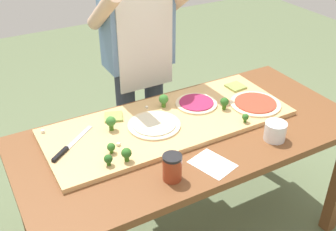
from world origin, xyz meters
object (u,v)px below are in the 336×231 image
at_px(pizza_slice_near_left, 114,117).
at_px(cheese_crumble_c, 147,107).
at_px(broccoli_floret_front_left, 111,147).
at_px(sauce_jar, 172,167).
at_px(broccoli_floret_back_mid, 108,159).
at_px(pizza_whole_beet_magenta, 196,103).
at_px(pizza_whole_tomato_red, 255,104).
at_px(broccoli_floret_back_left, 126,154).
at_px(cheese_crumble_a, 119,144).
at_px(broccoli_floret_center_left, 164,100).
at_px(broccoli_floret_front_mid, 245,117).
at_px(chefs_knife, 67,148).
at_px(prep_table, 189,147).
at_px(pizza_whole_cheese_artichoke, 154,125).
at_px(pizza_slice_center, 236,87).
at_px(flour_cup, 275,132).
at_px(recipe_note, 213,164).
at_px(broccoli_floret_center_right, 224,102).
at_px(broccoli_floret_front_right, 111,122).
at_px(cook_center, 139,49).
at_px(cheese_crumble_b, 43,131).

distance_m(pizza_slice_near_left, cheese_crumble_c, 0.20).
bearing_deg(broccoli_floret_front_left, sauce_jar, -57.94).
bearing_deg(broccoli_floret_back_mid, pizza_whole_beet_magenta, 22.68).
height_order(pizza_whole_tomato_red, broccoli_floret_back_left, broccoli_floret_back_left).
height_order(broccoli_floret_front_left, cheese_crumble_a, broccoli_floret_front_left).
distance_m(broccoli_floret_center_left, broccoli_floret_front_mid, 0.45).
relative_size(broccoli_floret_front_left, broccoli_floret_back_mid, 0.96).
bearing_deg(sauce_jar, broccoli_floret_front_mid, 18.40).
distance_m(chefs_knife, broccoli_floret_back_left, 0.30).
bearing_deg(prep_table, broccoli_floret_center_left, 94.09).
height_order(pizza_whole_cheese_artichoke, pizza_slice_center, pizza_whole_cheese_artichoke).
distance_m(broccoli_floret_front_mid, cheese_crumble_a, 0.66).
distance_m(prep_table, cheese_crumble_a, 0.40).
bearing_deg(cheese_crumble_a, flour_cup, -22.47).
height_order(pizza_whole_tomato_red, broccoli_floret_front_left, broccoli_floret_front_left).
relative_size(broccoli_floret_back_left, cheese_crumble_a, 4.51).
height_order(flour_cup, recipe_note, flour_cup).
height_order(pizza_whole_beet_magenta, cheese_crumble_a, pizza_whole_beet_magenta).
distance_m(pizza_whole_tomato_red, broccoli_floret_center_right, 0.19).
bearing_deg(pizza_whole_cheese_artichoke, broccoli_floret_front_left, -159.31).
bearing_deg(cheese_crumble_c, pizza_whole_beet_magenta, -20.51).
relative_size(prep_table, flour_cup, 16.44).
xyz_separation_m(pizza_whole_beet_magenta, pizza_slice_near_left, (-0.45, 0.09, -0.00)).
distance_m(broccoli_floret_front_right, cheese_crumble_c, 0.27).
bearing_deg(broccoli_floret_front_left, broccoli_floret_back_left, -67.66).
relative_size(broccoli_floret_front_right, cook_center, 0.04).
xyz_separation_m(broccoli_floret_front_mid, flour_cup, (0.05, -0.16, -0.01)).
height_order(cheese_crumble_c, recipe_note, cheese_crumble_c).
xyz_separation_m(prep_table, cheese_crumble_a, (-0.38, 0.03, 0.13)).
distance_m(prep_table, pizza_whole_tomato_red, 0.45).
bearing_deg(pizza_whole_cheese_artichoke, broccoli_floret_front_mid, -24.71).
relative_size(cheese_crumble_c, sauce_jar, 0.10).
height_order(pizza_whole_tomato_red, broccoli_floret_front_mid, broccoli_floret_front_mid).
bearing_deg(broccoli_floret_back_mid, prep_table, 10.06).
bearing_deg(cheese_crumble_b, flour_cup, -30.13).
relative_size(cheese_crumble_a, sauce_jar, 0.12).
height_order(broccoli_floret_back_mid, flour_cup, flour_cup).
bearing_deg(broccoli_floret_center_right, broccoli_floret_back_mid, -168.71).
height_order(flour_cup, sauce_jar, sauce_jar).
relative_size(pizza_whole_beet_magenta, recipe_note, 1.24).
height_order(chefs_knife, pizza_whole_tomato_red, same).
xyz_separation_m(cheese_crumble_a, cook_center, (0.40, 0.59, 0.18)).
xyz_separation_m(pizza_whole_tomato_red, recipe_note, (-0.48, -0.29, -0.03)).
height_order(pizza_whole_beet_magenta, flour_cup, flour_cup).
xyz_separation_m(pizza_slice_center, broccoli_floret_front_right, (-0.82, -0.06, 0.04)).
xyz_separation_m(prep_table, broccoli_floret_back_mid, (-0.47, -0.08, 0.16)).
bearing_deg(pizza_whole_cheese_artichoke, pizza_whole_tomato_red, -8.02).
distance_m(prep_table, recipe_note, 0.30).
relative_size(broccoli_floret_center_right, broccoli_floret_back_mid, 1.28).
xyz_separation_m(prep_table, cheese_crumble_c, (-0.10, 0.27, 0.13)).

